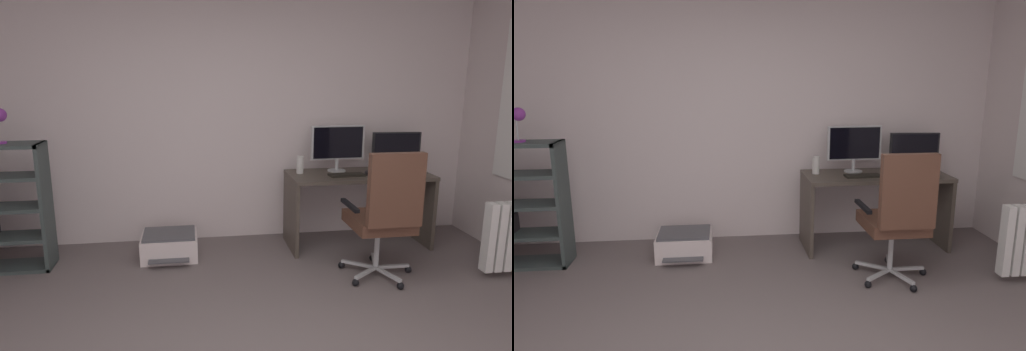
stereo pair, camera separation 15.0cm
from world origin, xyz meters
The scene contains 10 objects.
wall_back centered at (0.00, 2.76, 1.28)m, with size 5.30×0.10×2.55m, color silver.
desk centered at (1.35, 2.30, 0.54)m, with size 1.39×0.58×0.74m.
monitor_main centered at (1.16, 2.43, 1.01)m, with size 0.54×0.18×0.46m.
monitor_secondary centered at (1.78, 2.43, 0.96)m, with size 0.49×0.18×0.38m.
keyboard centered at (1.19, 2.21, 0.75)m, with size 0.34×0.13×0.02m, color black.
computer_mouse centered at (1.41, 2.21, 0.75)m, with size 0.06×0.10×0.03m, color black.
desktop_speaker centered at (0.77, 2.38, 0.82)m, with size 0.07×0.07×0.17m, color silver.
office_chair centered at (1.26, 1.47, 0.59)m, with size 0.61×0.63×1.11m.
desk_lamp centered at (-1.84, 2.17, 1.33)m, with size 0.14×0.11×0.29m.
printer centered at (-0.50, 2.23, 0.12)m, with size 0.51×0.50×0.24m.
Camera 2 is at (-0.14, -1.89, 1.70)m, focal length 32.00 mm.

